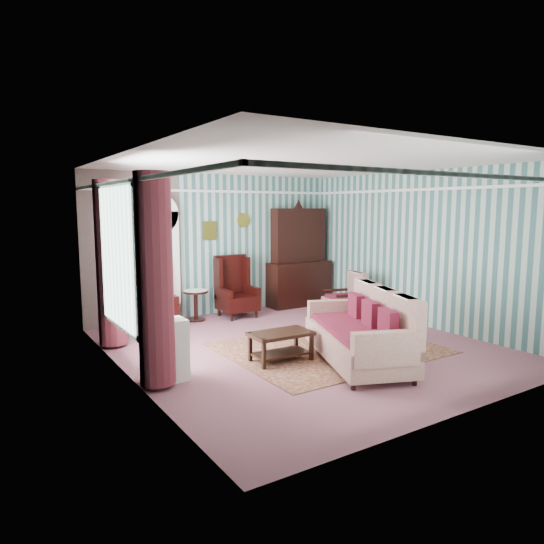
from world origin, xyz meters
TOP-DOWN VIEW (x-y plane):
  - floor at (0.00, 0.00)m, footprint 6.00×6.00m
  - room_shell at (-0.62, 0.18)m, footprint 5.53×6.02m
  - bookcase at (-1.35, 2.84)m, footprint 0.80×0.28m
  - dresser_hutch at (1.90, 2.72)m, footprint 1.50×0.56m
  - wingback_left at (-1.60, 2.45)m, footprint 0.76×0.80m
  - wingback_right at (0.15, 2.45)m, footprint 0.76×0.80m
  - seated_woman at (-1.60, 2.45)m, footprint 0.44×0.40m
  - round_side_table at (-0.70, 2.60)m, footprint 0.50×0.50m
  - nest_table at (2.47, 0.90)m, footprint 0.45×0.38m
  - plant_stand at (-2.40, -0.30)m, footprint 0.55×0.35m
  - rug at (0.30, -0.30)m, footprint 3.20×2.60m
  - sofa at (0.17, -1.09)m, footprint 1.74×2.40m
  - floral_armchair at (1.88, 1.16)m, footprint 0.94×0.94m
  - coffee_table at (-0.70, -0.43)m, footprint 0.92×0.55m
  - potted_plant_a at (-2.51, -0.41)m, footprint 0.47×0.44m
  - potted_plant_b at (-2.34, -0.16)m, footprint 0.31×0.28m
  - potted_plant_c at (-2.44, -0.27)m, footprint 0.29×0.29m

SIDE VIEW (x-z plane):
  - floor at x=0.00m, z-range 0.00..0.00m
  - rug at x=0.30m, z-range 0.00..0.01m
  - coffee_table at x=-0.70m, z-range 0.00..0.44m
  - nest_table at x=2.47m, z-range 0.00..0.54m
  - round_side_table at x=-0.70m, z-range 0.00..0.60m
  - plant_stand at x=-2.40m, z-range 0.00..0.80m
  - floral_armchair at x=1.88m, z-range 0.00..0.91m
  - sofa at x=0.17m, z-range 0.00..1.04m
  - seated_woman at x=-1.60m, z-range 0.00..1.18m
  - wingback_left at x=-1.60m, z-range 0.00..1.25m
  - wingback_right at x=0.15m, z-range 0.00..1.25m
  - potted_plant_c at x=-2.44m, z-range 0.80..1.20m
  - potted_plant_a at x=-2.51m, z-range 0.80..1.21m
  - potted_plant_b at x=-2.34m, z-range 0.80..1.28m
  - bookcase at x=-1.35m, z-range 0.00..2.24m
  - dresser_hutch at x=1.90m, z-range 0.00..2.36m
  - room_shell at x=-0.62m, z-range 0.55..3.46m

